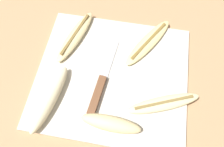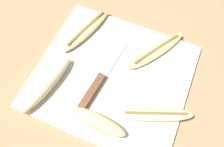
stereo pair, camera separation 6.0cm
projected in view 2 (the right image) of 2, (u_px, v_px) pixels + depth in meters
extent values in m
plane|color=tan|center=(112.00, 77.00, 0.62)|extent=(4.00, 4.00, 0.00)
cube|color=beige|center=(112.00, 76.00, 0.62)|extent=(0.42, 0.38, 0.01)
cube|color=brown|center=(92.00, 91.00, 0.58)|extent=(0.03, 0.11, 0.02)
cube|color=#B7BABF|center=(114.00, 59.00, 0.63)|extent=(0.04, 0.13, 0.00)
ellipsoid|color=beige|center=(155.00, 114.00, 0.55)|extent=(0.20, 0.11, 0.02)
cube|color=olive|center=(156.00, 113.00, 0.54)|extent=(0.15, 0.07, 0.00)
ellipsoid|color=#EDD689|center=(156.00, 50.00, 0.64)|extent=(0.14, 0.20, 0.02)
cube|color=olive|center=(157.00, 48.00, 0.63)|extent=(0.09, 0.14, 0.00)
ellipsoid|color=beige|center=(86.00, 30.00, 0.66)|extent=(0.10, 0.20, 0.02)
cube|color=brown|center=(86.00, 28.00, 0.65)|extent=(0.05, 0.15, 0.00)
ellipsoid|color=beige|center=(46.00, 85.00, 0.58)|extent=(0.07, 0.20, 0.04)
ellipsoid|color=beige|center=(98.00, 122.00, 0.54)|extent=(0.15, 0.05, 0.03)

